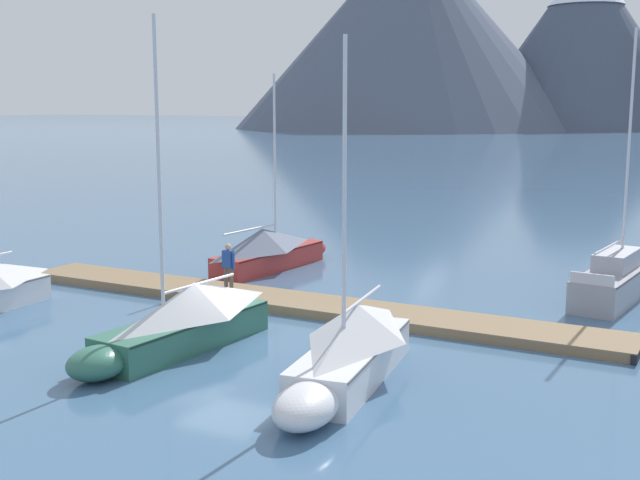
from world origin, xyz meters
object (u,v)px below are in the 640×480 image
object	(u,v)px
sailboat_mid_dock_port	(180,320)
sailboat_mid_dock_starboard	(348,349)
person_on_dock	(228,264)
sailboat_far_berth	(618,278)
sailboat_second_berth	(269,249)

from	to	relation	value
sailboat_mid_dock_port	sailboat_mid_dock_starboard	world-z (taller)	sailboat_mid_dock_port
sailboat_mid_dock_starboard	person_on_dock	world-z (taller)	sailboat_mid_dock_starboard
sailboat_far_berth	person_on_dock	xyz separation A→B (m)	(-12.14, -6.48, 0.56)
sailboat_mid_dock_port	sailboat_mid_dock_starboard	size ratio (longest dim) A/B	1.09
sailboat_far_berth	sailboat_second_berth	bearing A→B (deg)	-174.88
person_on_dock	sailboat_second_berth	bearing A→B (deg)	105.04
sailboat_mid_dock_starboard	person_on_dock	bearing A→B (deg)	140.97
sailboat_far_berth	person_on_dock	world-z (taller)	sailboat_far_berth
sailboat_second_berth	sailboat_mid_dock_starboard	size ratio (longest dim) A/B	0.96
sailboat_mid_dock_port	person_on_dock	world-z (taller)	sailboat_mid_dock_port
sailboat_mid_dock_starboard	sailboat_mid_dock_port	bearing A→B (deg)	175.63
sailboat_mid_dock_starboard	person_on_dock	size ratio (longest dim) A/B	4.94
sailboat_far_berth	sailboat_mid_dock_port	bearing A→B (deg)	-130.04
sailboat_second_berth	sailboat_mid_dock_port	distance (m)	11.36
sailboat_mid_dock_port	sailboat_mid_dock_starboard	bearing A→B (deg)	-4.37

